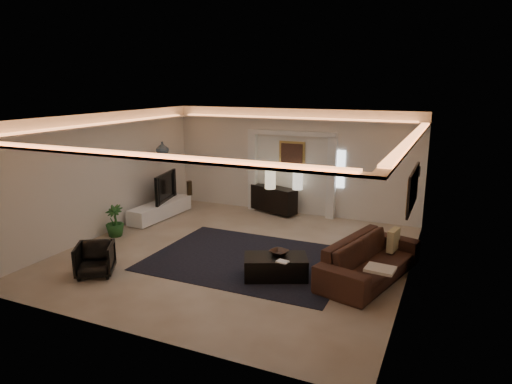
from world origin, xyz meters
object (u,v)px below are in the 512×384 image
at_px(coffee_table, 276,267).
at_px(sofa, 370,259).
at_px(console, 274,199).
at_px(armchair, 95,259).

bearing_deg(coffee_table, sofa, -0.98).
distance_m(console, armchair, 5.55).
xyz_separation_m(console, coffee_table, (1.67, -4.05, -0.20)).
bearing_deg(armchair, coffee_table, -10.02).
height_order(console, sofa, console).
bearing_deg(sofa, coffee_table, 128.69).
bearing_deg(coffee_table, console, 87.64).
bearing_deg(console, armchair, -85.61).
height_order(console, armchair, console).
bearing_deg(coffee_table, armchair, 177.29).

